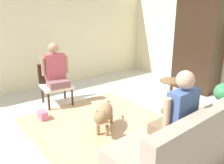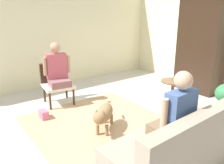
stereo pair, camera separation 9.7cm
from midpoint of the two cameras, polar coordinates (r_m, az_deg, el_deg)
The scene contains 12 objects.
ground_plane at distance 4.09m, azimuth 0.48°, elevation -11.09°, with size 7.84×7.84×0.00m, color beige.
back_wall at distance 6.22m, azimuth 26.26°, elevation 10.45°, with size 6.21×0.12×2.76m, color beige.
left_wall at distance 6.26m, azimuth -13.51°, elevation 11.78°, with size 0.12×7.13×2.76m, color beige.
area_rug at distance 4.04m, azimuth -0.78°, elevation -11.39°, with size 2.79×2.29×0.01m, color tan.
couch at distance 3.13m, azimuth 16.64°, elevation -15.21°, with size 0.90×1.83×0.86m.
armchair at distance 5.12m, azimuth -13.03°, elevation 0.46°, with size 0.66×0.67×0.85m.
person_on_couch at distance 2.91m, azimuth 16.55°, elevation -7.26°, with size 0.46×0.57×0.87m.
person_on_armchair at distance 4.91m, azimuth -12.80°, elevation 3.26°, with size 0.47×0.56×0.89m.
round_end_table at distance 4.62m, azimuth 15.16°, elevation -3.05°, with size 0.46×0.46×0.67m.
dog at distance 3.83m, azimuth -1.28°, elevation -7.83°, with size 0.68×0.72×0.52m.
armoire_cabinet at distance 6.05m, azimuth 21.57°, elevation 8.13°, with size 1.05×0.56×2.19m, color black.
handbag at distance 4.53m, azimuth -15.87°, elevation -7.71°, with size 0.21×0.12×0.16m, color #D8668C.
Camera 2 is at (2.89, -2.13, 1.96)m, focal length 37.12 mm.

